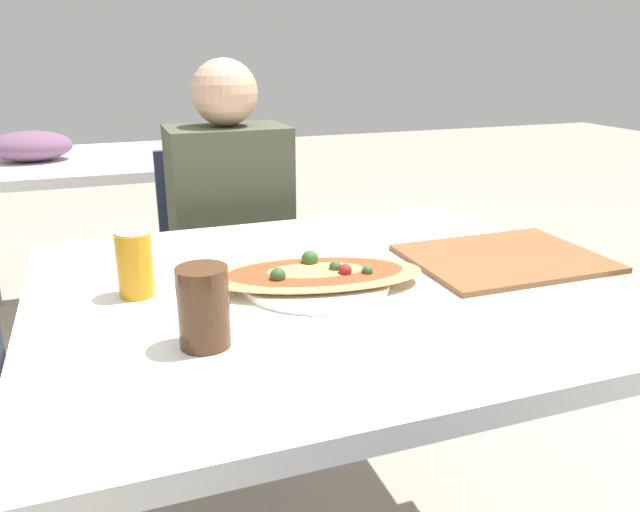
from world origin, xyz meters
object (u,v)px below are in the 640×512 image
person_seated (232,226)px  pizza_main (315,276)px  dining_table (325,318)px  chair_far_seated (227,270)px  drink_glass (204,307)px  soda_can (135,264)px

person_seated → pizza_main: person_seated is taller
person_seated → dining_table: bearing=93.2°
dining_table → chair_far_seated: (-0.04, 0.81, -0.17)m
person_seated → drink_glass: size_ratio=8.89×
soda_can → drink_glass: bearing=-71.2°
drink_glass → pizza_main: bearing=36.8°
chair_far_seated → person_seated: 0.21m
person_seated → chair_far_seated: bearing=-90.0°
pizza_main → soda_can: soda_can is taller
chair_far_seated → drink_glass: 1.06m
person_seated → drink_glass: (-0.23, -0.87, 0.13)m
chair_far_seated → person_seated: size_ratio=0.76×
dining_table → person_seated: bearing=93.2°
dining_table → soda_can: size_ratio=8.93×
person_seated → pizza_main: (0.02, -0.69, 0.08)m
dining_table → drink_glass: size_ratio=8.64×
soda_can → pizza_main: bearing=-10.9°
dining_table → soda_can: bearing=169.0°
chair_far_seated → drink_glass: bearing=77.1°
dining_table → drink_glass: drink_glass is taller
pizza_main → person_seated: bearing=91.6°
pizza_main → drink_glass: (-0.25, -0.18, 0.05)m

